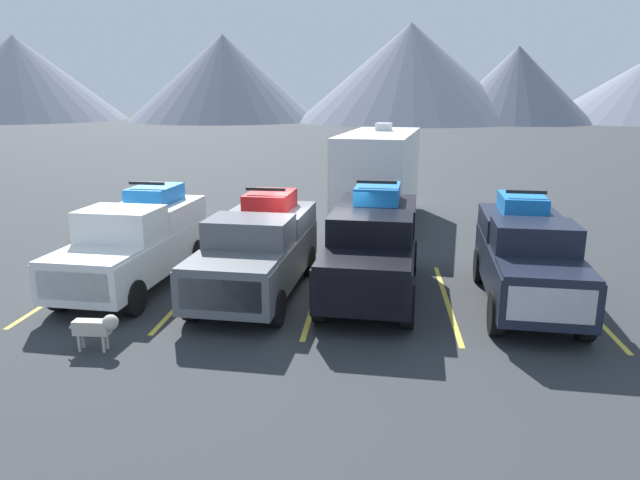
% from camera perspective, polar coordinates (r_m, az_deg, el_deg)
% --- Properties ---
extents(ground_plane, '(240.00, 240.00, 0.00)m').
position_cam_1_polar(ground_plane, '(15.10, -0.16, -4.83)').
color(ground_plane, '#2D3033').
extents(pickup_truck_a, '(2.44, 5.62, 2.62)m').
position_cam_1_polar(pickup_truck_a, '(15.90, -17.57, -0.04)').
color(pickup_truck_a, white).
rests_on(pickup_truck_a, ground).
extents(pickup_truck_b, '(2.52, 5.60, 2.56)m').
position_cam_1_polar(pickup_truck_b, '(14.63, -6.08, -0.79)').
color(pickup_truck_b, '#595B60').
rests_on(pickup_truck_b, ground).
extents(pickup_truck_c, '(2.53, 5.81, 2.75)m').
position_cam_1_polar(pickup_truck_c, '(14.60, 5.23, -0.41)').
color(pickup_truck_c, black).
rests_on(pickup_truck_c, ground).
extents(pickup_truck_d, '(2.36, 5.41, 2.63)m').
position_cam_1_polar(pickup_truck_d, '(14.57, 19.68, -1.42)').
color(pickup_truck_d, black).
rests_on(pickup_truck_d, ground).
extents(lot_stripe_a, '(0.12, 5.50, 0.01)m').
position_cam_1_polar(lot_stripe_a, '(16.50, -23.30, -4.34)').
color(lot_stripe_a, gold).
rests_on(lot_stripe_a, ground).
extents(lot_stripe_b, '(0.12, 5.50, 0.01)m').
position_cam_1_polar(lot_stripe_b, '(15.23, -12.58, -5.00)').
color(lot_stripe_b, gold).
rests_on(lot_stripe_b, ground).
extents(lot_stripe_c, '(0.12, 5.50, 0.01)m').
position_cam_1_polar(lot_stripe_c, '(14.57, -0.39, -5.53)').
color(lot_stripe_c, gold).
rests_on(lot_stripe_c, ground).
extents(lot_stripe_d, '(0.12, 5.50, 0.01)m').
position_cam_1_polar(lot_stripe_d, '(14.60, 12.35, -5.83)').
color(lot_stripe_d, gold).
rests_on(lot_stripe_d, ground).
extents(lot_stripe_e, '(0.12, 5.50, 0.01)m').
position_cam_1_polar(lot_stripe_e, '(15.33, 24.45, -5.84)').
color(lot_stripe_e, gold).
rests_on(lot_stripe_e, ground).
extents(camper_trailer_a, '(3.45, 8.20, 3.78)m').
position_cam_1_polar(camper_trailer_a, '(22.66, 5.83, 6.74)').
color(camper_trailer_a, white).
rests_on(camper_trailer_a, ground).
extents(dog, '(1.01, 0.31, 0.75)m').
position_cam_1_polar(dog, '(12.26, -20.97, -7.94)').
color(dog, beige).
rests_on(dog, ground).
extents(mountain_ridge, '(149.23, 40.22, 16.46)m').
position_cam_1_polar(mountain_ridge, '(105.65, -0.36, 15.58)').
color(mountain_ridge, slate).
rests_on(mountain_ridge, ground).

